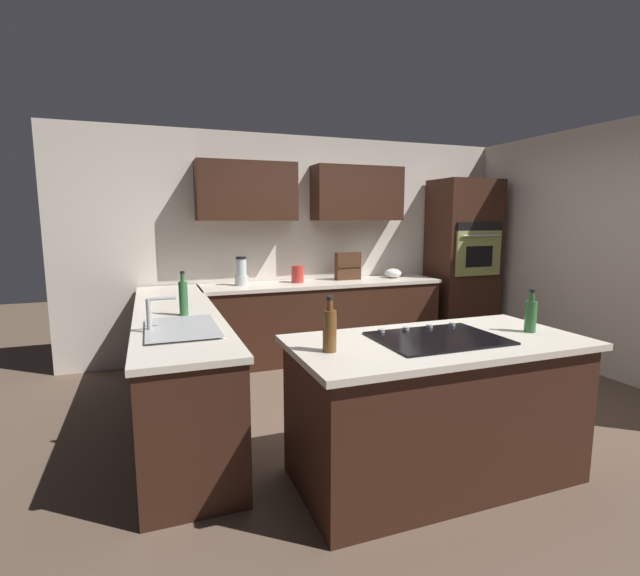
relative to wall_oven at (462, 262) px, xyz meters
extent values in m
plane|color=brown|center=(1.85, 1.72, -1.06)|extent=(14.00, 14.00, 0.00)
cube|color=silver|center=(1.85, -0.38, 0.24)|extent=(6.00, 0.10, 2.60)
cube|color=#381E14|center=(1.45, -0.16, 0.87)|extent=(1.10, 0.34, 0.64)
cube|color=#381E14|center=(2.80, -0.16, 0.87)|extent=(1.10, 0.34, 0.64)
cube|color=silver|center=(-0.60, 1.42, 0.24)|extent=(0.10, 4.00, 2.60)
cube|color=#381E14|center=(1.95, 0.00, -0.63)|extent=(2.80, 0.60, 0.86)
cube|color=silver|center=(1.95, 0.00, -0.18)|extent=(2.84, 0.64, 0.04)
cube|color=#381E14|center=(3.67, 1.17, -0.63)|extent=(0.60, 2.90, 0.86)
cube|color=silver|center=(3.67, 1.17, -0.18)|extent=(0.64, 2.94, 0.04)
cube|color=#381E14|center=(2.21, 2.67, -0.63)|extent=(1.74, 0.83, 0.86)
cube|color=silver|center=(2.21, 2.67, -0.18)|extent=(1.82, 0.91, 0.04)
cube|color=#381E14|center=(0.00, 0.00, 0.00)|extent=(0.80, 0.60, 2.12)
cube|color=#939E51|center=(0.00, 0.31, 0.14)|extent=(0.66, 0.03, 0.56)
cube|color=black|center=(0.00, 0.32, 0.10)|extent=(0.40, 0.01, 0.26)
cube|color=black|center=(0.00, 0.31, 0.47)|extent=(0.66, 0.02, 0.11)
cylinder|color=silver|center=(0.00, 0.35, 0.36)|extent=(0.56, 0.02, 0.02)
cube|color=#515456|center=(3.67, 1.70, -0.16)|extent=(0.40, 0.30, 0.02)
cube|color=#515456|center=(3.67, 2.04, -0.16)|extent=(0.40, 0.30, 0.02)
cube|color=#B7BABF|center=(3.67, 1.87, -0.15)|extent=(0.46, 0.70, 0.01)
cylinder|color=#B7BABF|center=(3.87, 1.87, -0.05)|extent=(0.03, 0.03, 0.22)
cylinder|color=#B7BABF|center=(3.79, 1.87, 0.06)|extent=(0.18, 0.02, 0.02)
cube|color=black|center=(2.21, 2.67, -0.16)|extent=(0.76, 0.56, 0.01)
cylinder|color=#B2B2B7|center=(1.94, 2.44, -0.14)|extent=(0.04, 0.04, 0.02)
cylinder|color=#B2B2B7|center=(2.12, 2.44, -0.14)|extent=(0.04, 0.04, 0.02)
cylinder|color=#B2B2B7|center=(2.30, 2.44, -0.14)|extent=(0.04, 0.04, 0.02)
cylinder|color=#B2B2B7|center=(2.48, 2.44, -0.14)|extent=(0.04, 0.04, 0.02)
cylinder|color=silver|center=(2.90, -0.05, -0.11)|extent=(0.15, 0.15, 0.11)
cylinder|color=silver|center=(2.90, -0.05, 0.04)|extent=(0.11, 0.11, 0.18)
cylinder|color=black|center=(2.90, -0.05, 0.14)|extent=(0.12, 0.12, 0.03)
ellipsoid|color=white|center=(1.00, -0.05, -0.11)|extent=(0.21, 0.21, 0.12)
cube|color=#472B19|center=(1.60, -0.08, 0.00)|extent=(0.31, 0.10, 0.33)
cube|color=#472B19|center=(1.60, -0.03, 0.00)|extent=(0.30, 0.02, 0.02)
cylinder|color=red|center=(2.25, -0.05, -0.07)|extent=(0.14, 0.14, 0.20)
cylinder|color=#336B38|center=(3.62, 1.39, -0.03)|extent=(0.07, 0.07, 0.26)
cylinder|color=#336B38|center=(3.62, 1.39, 0.13)|extent=(0.03, 0.03, 0.06)
cylinder|color=black|center=(3.62, 1.39, 0.17)|extent=(0.03, 0.03, 0.02)
cylinder|color=brown|center=(2.93, 2.68, -0.05)|extent=(0.08, 0.08, 0.23)
cylinder|color=brown|center=(2.93, 2.68, 0.10)|extent=(0.03, 0.03, 0.06)
cylinder|color=black|center=(2.93, 2.68, 0.14)|extent=(0.04, 0.04, 0.02)
cylinder|color=#336B38|center=(1.54, 2.72, -0.06)|extent=(0.07, 0.07, 0.20)
cylinder|color=#336B38|center=(1.54, 2.72, 0.07)|extent=(0.03, 0.03, 0.06)
cylinder|color=black|center=(1.54, 2.72, 0.11)|extent=(0.04, 0.04, 0.02)
camera|label=1|loc=(3.85, 5.00, 0.57)|focal=25.91mm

